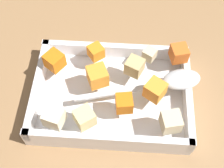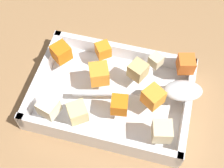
% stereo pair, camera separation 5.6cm
% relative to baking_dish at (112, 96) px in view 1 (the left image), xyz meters
% --- Properties ---
extents(ground_plane, '(4.00, 4.00, 0.00)m').
position_rel_baking_dish_xyz_m(ground_plane, '(0.00, 0.01, -0.01)').
color(ground_plane, '#936D47').
extents(baking_dish, '(0.29, 0.21, 0.05)m').
position_rel_baking_dish_xyz_m(baking_dish, '(0.00, 0.00, 0.00)').
color(baking_dish, silver).
rests_on(baking_dish, ground_plane).
extents(carrot_chunk_heap_top, '(0.04, 0.04, 0.03)m').
position_rel_baking_dish_xyz_m(carrot_chunk_heap_top, '(0.03, -0.01, 0.05)').
color(carrot_chunk_heap_top, orange).
rests_on(carrot_chunk_heap_top, baking_dish).
extents(carrot_chunk_corner_nw, '(0.04, 0.04, 0.03)m').
position_rel_baking_dish_xyz_m(carrot_chunk_corner_nw, '(-0.08, 0.01, 0.05)').
color(carrot_chunk_corner_nw, orange).
rests_on(carrot_chunk_corner_nw, baking_dish).
extents(carrot_chunk_mid_right, '(0.03, 0.03, 0.03)m').
position_rel_baking_dish_xyz_m(carrot_chunk_mid_right, '(-0.02, 0.04, 0.05)').
color(carrot_chunk_mid_right, orange).
rests_on(carrot_chunk_mid_right, baking_dish).
extents(carrot_chunk_rim_edge, '(0.04, 0.04, 0.03)m').
position_rel_baking_dish_xyz_m(carrot_chunk_rim_edge, '(0.11, -0.04, 0.05)').
color(carrot_chunk_rim_edge, orange).
rests_on(carrot_chunk_rim_edge, baking_dish).
extents(carrot_chunk_corner_se, '(0.04, 0.04, 0.03)m').
position_rel_baking_dish_xyz_m(carrot_chunk_corner_se, '(0.04, -0.07, 0.05)').
color(carrot_chunk_corner_se, orange).
rests_on(carrot_chunk_corner_se, baking_dish).
extents(carrot_chunk_near_right, '(0.04, 0.04, 0.03)m').
position_rel_baking_dish_xyz_m(carrot_chunk_near_right, '(-0.12, -0.07, 0.05)').
color(carrot_chunk_near_right, orange).
rests_on(carrot_chunk_near_right, baking_dish).
extents(potato_chunk_back_center, '(0.03, 0.03, 0.02)m').
position_rel_baking_dish_xyz_m(potato_chunk_back_center, '(-0.07, -0.07, 0.04)').
color(potato_chunk_back_center, beige).
rests_on(potato_chunk_back_center, baking_dish).
extents(potato_chunk_near_left, '(0.04, 0.04, 0.03)m').
position_rel_baking_dish_xyz_m(potato_chunk_near_left, '(0.09, 0.08, 0.05)').
color(potato_chunk_near_left, beige).
rests_on(potato_chunk_near_left, baking_dish).
extents(potato_chunk_corner_sw, '(0.04, 0.04, 0.03)m').
position_rel_baking_dish_xyz_m(potato_chunk_corner_sw, '(-0.10, 0.07, 0.05)').
color(potato_chunk_corner_sw, beige).
rests_on(potato_chunk_corner_sw, baking_dish).
extents(potato_chunk_under_handle, '(0.04, 0.04, 0.03)m').
position_rel_baking_dish_xyz_m(potato_chunk_under_handle, '(0.04, 0.07, 0.05)').
color(potato_chunk_under_handle, '#E0CC89').
rests_on(potato_chunk_under_handle, baking_dish).
extents(potato_chunk_far_right, '(0.04, 0.04, 0.03)m').
position_rel_baking_dish_xyz_m(potato_chunk_far_right, '(-0.04, -0.04, 0.05)').
color(potato_chunk_far_right, tan).
rests_on(potato_chunk_far_right, baking_dish).
extents(serving_spoon, '(0.23, 0.08, 0.02)m').
position_rel_baking_dish_xyz_m(serving_spoon, '(-0.11, -0.02, 0.04)').
color(serving_spoon, silver).
rests_on(serving_spoon, baking_dish).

